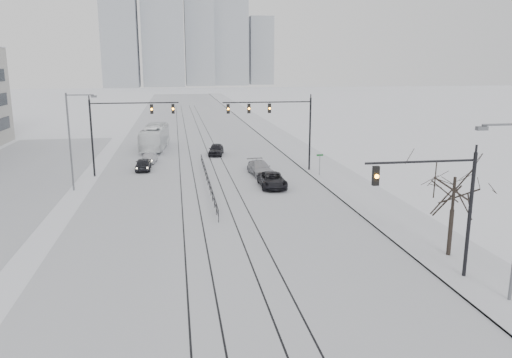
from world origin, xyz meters
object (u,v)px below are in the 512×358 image
at_px(sedan_nb_front, 272,180).
at_px(sedan_nb_right, 260,168).
at_px(traffic_mast_near, 443,199).
at_px(sedan_sb_inner, 143,164).
at_px(box_truck, 155,137).
at_px(sedan_sb_outer, 150,158).
at_px(sedan_nb_far, 216,150).
at_px(bare_tree, 454,186).

relative_size(sedan_nb_front, sedan_nb_right, 1.01).
bearing_deg(traffic_mast_near, sedan_sb_inner, 118.36).
bearing_deg(box_truck, sedan_sb_outer, 94.16).
bearing_deg(sedan_sb_outer, sedan_nb_far, -145.75).
bearing_deg(traffic_mast_near, box_truck, 109.56).
distance_m(traffic_mast_near, sedan_nb_far, 41.69).
relative_size(sedan_sb_inner, sedan_sb_outer, 1.12).
relative_size(traffic_mast_near, sedan_nb_front, 1.38).
bearing_deg(bare_tree, box_truck, 113.50).
height_order(sedan_nb_front, box_truck, box_truck).
relative_size(bare_tree, sedan_nb_far, 1.40).
bearing_deg(sedan_nb_front, bare_tree, -68.03).
height_order(bare_tree, sedan_sb_outer, bare_tree).
bearing_deg(sedan_sb_outer, sedan_nb_front, 137.43).
distance_m(sedan_nb_front, sedan_nb_far, 18.84).
xyz_separation_m(sedan_sb_outer, sedan_nb_front, (12.04, -14.26, 0.10)).
relative_size(sedan_nb_right, sedan_nb_far, 1.15).
bearing_deg(sedan_sb_inner, box_truck, -93.15).
relative_size(sedan_sb_outer, sedan_nb_front, 0.73).
height_order(bare_tree, sedan_nb_far, bare_tree).
bearing_deg(sedan_nb_right, traffic_mast_near, -84.84).
bearing_deg(box_truck, traffic_mast_near, 114.88).
height_order(sedan_sb_outer, sedan_nb_front, sedan_nb_front).
bearing_deg(sedan_sb_inner, sedan_nb_far, -136.32).
distance_m(sedan_nb_right, sedan_nb_far, 13.25).
distance_m(sedan_nb_far, box_truck, 10.11).
distance_m(sedan_sb_inner, box_truck, 14.58).
distance_m(traffic_mast_near, sedan_sb_inner, 36.80).
xyz_separation_m(sedan_nb_far, box_truck, (-8.00, 6.13, 0.89)).
xyz_separation_m(bare_tree, sedan_sb_outer, (-19.22, 33.42, -3.88)).
xyz_separation_m(traffic_mast_near, sedan_nb_far, (-8.61, 40.61, -3.82)).
relative_size(sedan_sb_inner, box_truck, 0.35).
height_order(sedan_nb_front, sedan_nb_far, sedan_nb_far).
height_order(traffic_mast_near, bare_tree, traffic_mast_near).
height_order(sedan_nb_far, box_truck, box_truck).
xyz_separation_m(sedan_nb_right, sedan_nb_far, (-3.62, 12.75, 0.02)).
bearing_deg(traffic_mast_near, sedan_nb_far, 101.97).
bearing_deg(sedan_sb_inner, sedan_nb_front, 141.42).
distance_m(sedan_nb_front, box_truck, 27.29).
height_order(sedan_nb_front, sedan_nb_right, sedan_nb_right).
bearing_deg(box_truck, sedan_nb_front, 121.04).
bearing_deg(sedan_nb_right, sedan_nb_far, 100.84).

